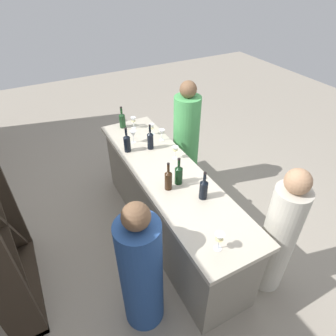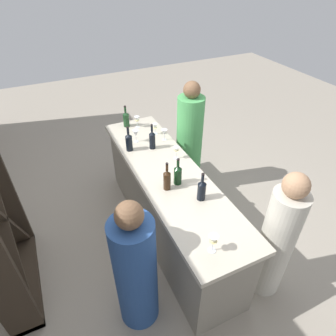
# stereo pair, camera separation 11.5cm
# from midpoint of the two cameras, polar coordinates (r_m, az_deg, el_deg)

# --- Properties ---
(ground_plane) EXTENTS (12.00, 12.00, 0.00)m
(ground_plane) POSITION_cam_midpoint_polar(r_m,az_deg,el_deg) (3.67, -0.92, -12.37)
(ground_plane) COLOR #9E9384
(bar_counter) EXTENTS (2.53, 0.67, 0.93)m
(bar_counter) POSITION_cam_midpoint_polar(r_m,az_deg,el_deg) (3.33, -1.00, -7.08)
(bar_counter) COLOR gray
(bar_counter) RESTS_ON ground
(wine_bottle_leftmost_near_black) EXTENTS (0.08, 0.08, 0.30)m
(wine_bottle_leftmost_near_black) POSITION_cam_midpoint_polar(r_m,az_deg,el_deg) (2.66, 5.83, -4.05)
(wine_bottle_leftmost_near_black) COLOR black
(wine_bottle_leftmost_near_black) RESTS_ON bar_counter
(wine_bottle_second_left_amber_brown) EXTENTS (0.07, 0.07, 0.30)m
(wine_bottle_second_left_amber_brown) POSITION_cam_midpoint_polar(r_m,az_deg,el_deg) (2.75, -1.13, -2.25)
(wine_bottle_second_left_amber_brown) COLOR #331E0F
(wine_bottle_second_left_amber_brown) RESTS_ON bar_counter
(wine_bottle_center_dark_green) EXTENTS (0.08, 0.08, 0.29)m
(wine_bottle_center_dark_green) POSITION_cam_midpoint_polar(r_m,az_deg,el_deg) (2.82, 0.95, -1.21)
(wine_bottle_center_dark_green) COLOR black
(wine_bottle_center_dark_green) RESTS_ON bar_counter
(wine_bottle_second_right_near_black) EXTENTS (0.07, 0.07, 0.31)m
(wine_bottle_second_right_near_black) POSITION_cam_midpoint_polar(r_m,az_deg,el_deg) (3.34, -4.50, 5.57)
(wine_bottle_second_right_near_black) COLOR black
(wine_bottle_second_right_near_black) RESTS_ON bar_counter
(wine_bottle_rightmost_near_black) EXTENTS (0.08, 0.08, 0.30)m
(wine_bottle_rightmost_near_black) POSITION_cam_midpoint_polar(r_m,az_deg,el_deg) (3.33, -9.09, 4.98)
(wine_bottle_rightmost_near_black) COLOR black
(wine_bottle_rightmost_near_black) RESTS_ON bar_counter
(wine_bottle_far_right_olive_green) EXTENTS (0.08, 0.08, 0.29)m
(wine_bottle_far_right_olive_green) POSITION_cam_midpoint_polar(r_m,az_deg,el_deg) (3.84, -9.90, 9.39)
(wine_bottle_far_right_olive_green) COLOR #193D1E
(wine_bottle_far_right_olive_green) RESTS_ON bar_counter
(wine_glass_near_left) EXTENTS (0.07, 0.07, 0.14)m
(wine_glass_near_left) POSITION_cam_midpoint_polar(r_m,az_deg,el_deg) (3.50, -2.19, 7.03)
(wine_glass_near_left) COLOR white
(wine_glass_near_left) RESTS_ON bar_counter
(wine_glass_near_center) EXTENTS (0.07, 0.07, 0.15)m
(wine_glass_near_center) POSITION_cam_midpoint_polar(r_m,az_deg,el_deg) (3.17, 0.38, 3.57)
(wine_glass_near_center) COLOR white
(wine_glass_near_center) RESTS_ON bar_counter
(wine_glass_near_right) EXTENTS (0.07, 0.07, 0.15)m
(wine_glass_near_right) POSITION_cam_midpoint_polar(r_m,az_deg,el_deg) (3.64, -4.09, 7.97)
(wine_glass_near_right) COLOR white
(wine_glass_near_right) RESTS_ON bar_counter
(wine_glass_far_left) EXTENTS (0.07, 0.07, 0.15)m
(wine_glass_far_left) POSITION_cam_midpoint_polar(r_m,az_deg,el_deg) (3.80, -7.73, 9.25)
(wine_glass_far_left) COLOR white
(wine_glass_far_left) RESTS_ON bar_counter
(wine_glass_far_center) EXTENTS (0.07, 0.07, 0.16)m
(wine_glass_far_center) POSITION_cam_midpoint_polar(r_m,az_deg,el_deg) (3.48, -7.84, 6.61)
(wine_glass_far_center) COLOR white
(wine_glass_far_center) RESTS_ON bar_counter
(wine_glass_far_right) EXTENTS (0.08, 0.08, 0.17)m
(wine_glass_far_right) POSITION_cam_midpoint_polar(r_m,az_deg,el_deg) (2.26, 8.62, -13.68)
(wine_glass_far_right) COLOR white
(wine_glass_far_right) RESTS_ON bar_counter
(person_left_guest) EXTENTS (0.44, 0.44, 1.58)m
(person_left_guest) POSITION_cam_midpoint_polar(r_m,az_deg,el_deg) (3.88, 2.72, 5.02)
(person_left_guest) COLOR #4CA559
(person_left_guest) RESTS_ON ground
(person_center_guest) EXTENTS (0.40, 0.40, 1.45)m
(person_center_guest) POSITION_cam_midpoint_polar(r_m,az_deg,el_deg) (2.90, 19.96, -12.69)
(person_center_guest) COLOR beige
(person_center_guest) RESTS_ON ground
(person_right_guest) EXTENTS (0.47, 0.47, 1.43)m
(person_right_guest) POSITION_cam_midpoint_polar(r_m,az_deg,el_deg) (2.55, -6.68, -19.87)
(person_right_guest) COLOR #284C8C
(person_right_guest) RESTS_ON ground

